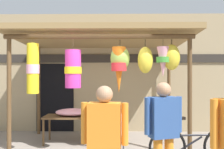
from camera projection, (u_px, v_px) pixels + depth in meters
The scene contains 9 objects.
shop_facade at pixel (98, 73), 7.21m from camera, with size 9.65×0.29×3.48m.
market_stall_canopy at pixel (103, 46), 5.59m from camera, with size 4.19×2.40×2.70m.
display_table at pixel (68, 119), 5.89m from camera, with size 1.16×0.63×0.67m.
flower_heap_on_table at pixel (73, 112), 5.91m from camera, with size 0.82×0.57×0.17m.
folding_chair at pixel (117, 129), 5.13m from camera, with size 0.47×0.47×0.84m.
wicker_basket_by_table at pixel (116, 136), 5.95m from camera, with size 0.37×0.37×0.29m, color olive.
parked_bicycle at pixel (194, 146), 4.46m from camera, with size 1.75×0.44×0.92m.
vendor_in_orange at pixel (104, 137), 2.97m from camera, with size 0.59×0.26×1.54m.
customer_foreground at pixel (163, 127), 3.46m from camera, with size 0.57×0.33×1.57m.
Camera 1 is at (0.53, -4.74, 1.68)m, focal length 38.45 mm.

